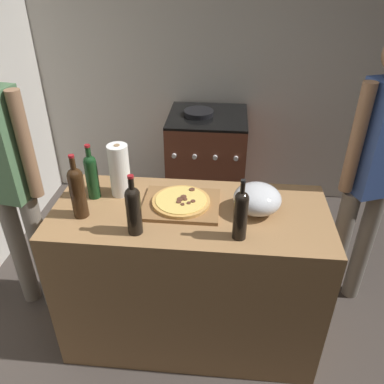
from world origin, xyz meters
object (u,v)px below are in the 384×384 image
wine_bottle_dark (241,213)px  wine_bottle_green (77,190)px  wine_bottle_amber (133,208)px  stove (207,166)px  mixing_bowl (257,199)px  person_in_red (373,168)px  pizza (181,201)px  paper_towel_roll (119,170)px  person_in_stripes (8,174)px  wine_bottle_clear (92,174)px

wine_bottle_dark → wine_bottle_green: size_ratio=0.91×
wine_bottle_amber → stove: wine_bottle_amber is taller
mixing_bowl → person_in_red: (0.67, 0.36, 0.02)m
wine_bottle_amber → stove: 1.70m
wine_bottle_green → person_in_red: person_in_red is taller
pizza → wine_bottle_green: size_ratio=0.89×
pizza → mixing_bowl: 0.39m
paper_towel_roll → stove: 1.43m
pizza → person_in_stripes: 1.01m
person_in_red → person_in_stripes: bearing=-173.7°
wine_bottle_dark → wine_bottle_amber: bearing=-179.2°
pizza → paper_towel_roll: paper_towel_roll is taller
person_in_red → stove: bearing=135.8°
mixing_bowl → wine_bottle_green: wine_bottle_green is taller
wine_bottle_dark → person_in_stripes: person_in_stripes is taller
wine_bottle_clear → wine_bottle_amber: size_ratio=1.00×
paper_towel_roll → pizza: bearing=-15.5°
stove → person_in_red: (1.00, -0.97, 0.55)m
person_in_stripes → wine_bottle_clear: bearing=-8.4°
wine_bottle_amber → wine_bottle_green: size_ratio=0.91×
wine_bottle_dark → person_in_red: 0.96m
person_in_stripes → person_in_red: 2.08m
wine_bottle_clear → person_in_red: bearing=11.2°
mixing_bowl → person_in_red: person_in_red is taller
wine_bottle_clear → stove: wine_bottle_clear is taller
wine_bottle_green → person_in_stripes: bearing=153.3°
wine_bottle_dark → person_in_red: size_ratio=0.18×
paper_towel_roll → wine_bottle_dark: wine_bottle_dark is taller
person_in_stripes → paper_towel_roll: bearing=-2.5°
mixing_bowl → wine_bottle_green: (-0.89, -0.12, 0.07)m
paper_towel_roll → wine_bottle_green: (-0.15, -0.23, 0.00)m
pizza → person_in_stripes: bearing=172.9°
stove → mixing_bowl: bearing=-76.1°
pizza → paper_towel_roll: 0.37m
wine_bottle_clear → wine_bottle_amber: 0.41m
mixing_bowl → stove: size_ratio=0.25×
wine_bottle_amber → wine_bottle_dark: size_ratio=1.00×
paper_towel_roll → wine_bottle_clear: bearing=-161.3°
paper_towel_roll → person_in_stripes: person_in_stripes is taller
person_in_stripes → person_in_red: (2.06, 0.23, 0.02)m
stove → wine_bottle_amber: bearing=-99.1°
paper_towel_roll → person_in_red: bearing=10.4°
wine_bottle_clear → stove: bearing=67.0°
wine_bottle_green → wine_bottle_clear: bearing=86.1°
wine_bottle_green → wine_bottle_amber: bearing=-19.8°
wine_bottle_clear → stove: size_ratio=0.32×
pizza → wine_bottle_clear: 0.50m
pizza → mixing_bowl: bearing=-1.6°
pizza → wine_bottle_amber: bearing=-128.6°
person_in_stripes → person_in_red: size_ratio=0.98×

